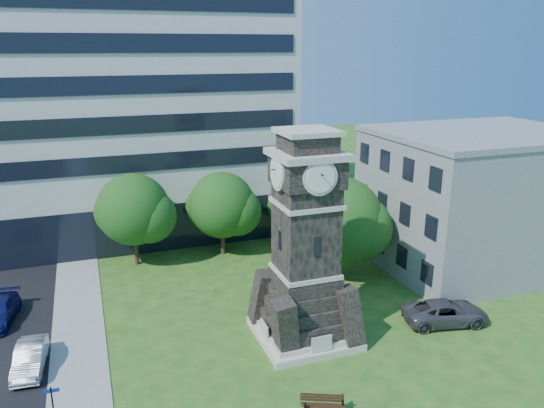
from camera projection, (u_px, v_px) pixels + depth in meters
name	position (u px, v px, depth m)	size (l,w,h in m)	color
ground	(267.00, 364.00, 28.42)	(160.00, 160.00, 0.00)	#265418
sidewalk	(79.00, 349.00, 29.86)	(3.00, 70.00, 0.06)	gray
clock_tower	(305.00, 253.00, 29.68)	(5.40, 5.40, 12.22)	beige
office_tall	(136.00, 72.00, 46.63)	(26.20, 15.11, 28.60)	silver
office_low	(478.00, 198.00, 40.60)	(15.20, 12.20, 10.40)	gray
car_street_mid	(30.00, 358.00, 27.83)	(1.40, 4.01, 1.32)	#A7A8AE
car_east_lot	(445.00, 312.00, 32.50)	(2.40, 5.20, 1.44)	#48474C
park_bench	(323.00, 405.00, 24.38)	(2.02, 0.54, 1.04)	black
tree_nw	(134.00, 211.00, 40.34)	(6.07, 5.52, 7.25)	#332114
tree_nc	(223.00, 207.00, 42.55)	(5.87, 5.33, 6.83)	#332114
tree_ne	(296.00, 206.00, 45.45)	(4.83, 4.39, 5.54)	#332114
tree_east	(340.00, 223.00, 38.09)	(7.04, 6.40, 7.55)	#332114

